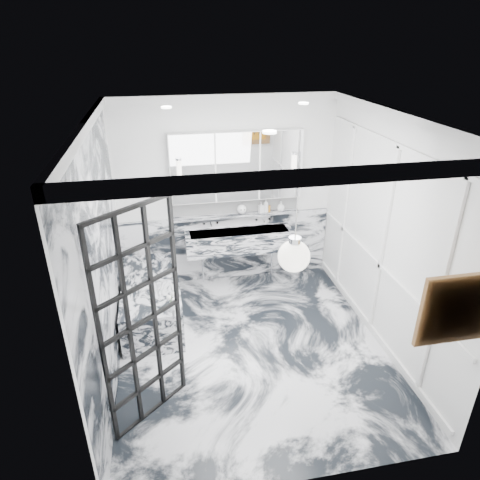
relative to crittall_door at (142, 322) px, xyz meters
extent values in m
plane|color=silver|center=(1.20, 0.77, -1.12)|extent=(3.60, 3.60, 0.00)
plane|color=white|center=(1.20, 0.77, 1.68)|extent=(3.60, 3.60, 0.00)
plane|color=white|center=(1.20, 2.57, 0.28)|extent=(3.60, 0.00, 3.60)
plane|color=white|center=(1.20, -1.03, 0.28)|extent=(3.60, 0.00, 3.60)
plane|color=white|center=(-0.40, 0.77, 0.28)|extent=(0.00, 3.60, 3.60)
plane|color=white|center=(2.80, 0.77, 0.28)|extent=(0.00, 3.60, 3.60)
cube|color=silver|center=(1.20, 2.54, -0.60)|extent=(3.18, 0.05, 1.05)
cube|color=silver|center=(-0.38, 0.77, 0.22)|extent=(0.02, 3.56, 2.68)
cube|color=white|center=(2.78, 0.77, 0.18)|extent=(0.03, 3.40, 2.30)
imported|color=#8C5919|center=(1.79, 2.48, 0.07)|extent=(0.09, 0.09, 0.21)
imported|color=#4C4C51|center=(1.72, 2.48, 0.05)|extent=(0.09, 0.09, 0.16)
imported|color=silver|center=(2.02, 2.48, 0.04)|extent=(0.13, 0.13, 0.15)
sphere|color=white|center=(1.42, 2.48, 0.04)|extent=(0.14, 0.14, 0.14)
cylinder|color=#8C5919|center=(1.84, 2.48, 0.02)|extent=(0.04, 0.04, 0.10)
cylinder|color=silver|center=(0.29, 0.94, -0.51)|extent=(0.09, 0.09, 0.12)
cube|color=#C58814|center=(2.40, -0.99, 0.51)|extent=(0.51, 0.05, 0.51)
sphere|color=white|center=(1.29, -0.41, 0.77)|extent=(0.26, 0.26, 0.26)
cube|color=silver|center=(1.35, 2.32, -0.39)|extent=(1.60, 0.45, 0.30)
cube|color=silver|center=(1.35, 2.49, -0.05)|extent=(1.90, 0.14, 0.04)
cube|color=white|center=(1.35, 2.55, 0.08)|extent=(1.90, 0.03, 0.23)
cube|color=white|center=(1.35, 2.49, 0.70)|extent=(1.90, 0.16, 1.00)
cylinder|color=white|center=(0.53, 2.40, 0.66)|extent=(0.07, 0.07, 0.40)
cylinder|color=white|center=(2.17, 2.40, 0.66)|extent=(0.07, 0.07, 0.40)
cube|color=silver|center=(0.03, 1.66, -0.85)|extent=(0.75, 1.65, 0.55)
camera|label=1|loc=(0.28, -3.33, 2.40)|focal=32.00mm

